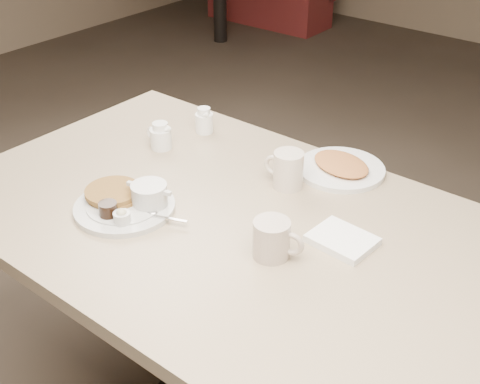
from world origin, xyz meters
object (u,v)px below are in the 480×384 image
Objects in this scene: coffee_mug_far at (287,170)px; creamer_left at (160,136)px; diner_table at (235,274)px; main_plate at (127,201)px; hash_plate at (341,167)px; creamer_right at (204,121)px; coffee_mug_near at (273,239)px.

coffee_mug_far reaches higher than creamer_left.
main_plate is (-0.24, -0.13, 0.19)m from diner_table.
hash_plate is at bearing 65.49° from coffee_mug_far.
coffee_mug_far reaches higher than hash_plate.
hash_plate is (0.46, 0.05, -0.02)m from creamer_right.
main_plate is 2.83× the size of coffee_mug_far.
diner_table is 0.54m from creamer_right.
coffee_mug_far reaches higher than diner_table.
creamer_right reaches higher than hash_plate.
creamer_right is at bearing 164.62° from coffee_mug_far.
creamer_left is (-0.42, -0.05, -0.01)m from coffee_mug_far.
main_plate is 1.07× the size of hash_plate.
creamer_left is at bearing 120.78° from main_plate.
coffee_mug_far is 1.19× the size of creamer_left.
main_plate is 0.40m from coffee_mug_near.
creamer_left reaches higher than diner_table.
creamer_right reaches higher than diner_table.
diner_table is 18.75× the size of creamer_right.
coffee_mug_far reaches higher than main_plate.
diner_table is 0.42m from hash_plate.
coffee_mug_far is (0.01, 0.21, 0.22)m from diner_table.
creamer_right is at bearing 79.78° from creamer_left.
coffee_mug_far is 0.38× the size of hash_plate.
coffee_mug_near is 0.66m from creamer_right.
coffee_mug_near reaches higher than creamer_left.
main_plate is 4.13× the size of creamer_right.
main_plate is at bearing -169.63° from coffee_mug_near.
coffee_mug_near is (0.16, -0.06, 0.22)m from diner_table.
coffee_mug_far is at bearing -114.51° from hash_plate.
main_plate is 2.60× the size of coffee_mug_near.
creamer_right is (-0.39, 0.11, -0.01)m from coffee_mug_far.
coffee_mug_far is at bearing 54.35° from main_plate.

